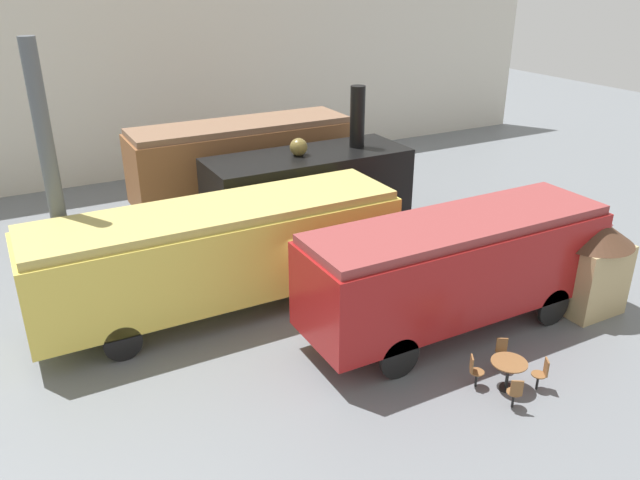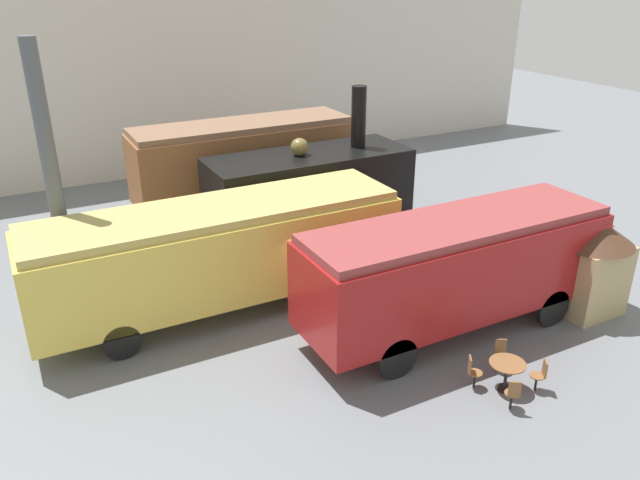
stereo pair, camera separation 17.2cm
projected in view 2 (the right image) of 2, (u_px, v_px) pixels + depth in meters
ground_plane at (320, 301)px, 19.46m from camera, size 80.00×80.00×0.00m
backdrop_wall at (172, 81)px, 30.04m from camera, size 44.00×0.15×9.00m
passenger_coach_wooden at (244, 159)px, 25.52m from camera, size 8.99×2.67×3.87m
steam_locomotive at (310, 188)px, 22.99m from camera, size 7.48×2.76×5.64m
passenger_coach_vintage at (219, 249)px, 18.35m from camera, size 10.90×2.88×3.29m
streamlined_locomotive at (477, 260)px, 17.56m from camera, size 10.99×2.67×3.37m
cafe_table_near at (507, 368)px, 15.19m from camera, size 0.89×0.89×0.77m
cafe_chair_0 at (513, 393)px, 14.48m from camera, size 0.39×0.40×0.87m
cafe_chair_1 at (541, 373)px, 15.17m from camera, size 0.40×0.39×0.87m
cafe_chair_2 at (500, 353)px, 15.97m from camera, size 0.39×0.40×0.87m
cafe_chair_3 at (473, 370)px, 15.29m from camera, size 0.40×0.39×0.87m
visitor_person at (358, 287)px, 18.34m from camera, size 0.34×0.34×1.73m
ticket_kiosk at (589, 259)px, 18.40m from camera, size 2.34×2.34×3.00m
support_pillar at (54, 187)px, 17.22m from camera, size 0.44×0.44×8.00m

